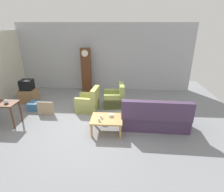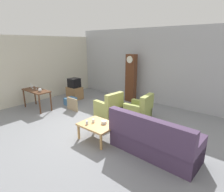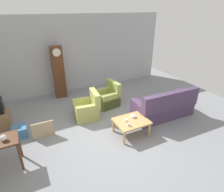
{
  "view_description": "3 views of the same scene",
  "coord_description": "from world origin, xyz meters",
  "px_view_note": "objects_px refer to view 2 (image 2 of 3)",
  "views": [
    {
      "loc": [
        0.92,
        -5.24,
        3.14
      ],
      "look_at": [
        0.57,
        0.39,
        0.87
      ],
      "focal_mm": 28.98,
      "sensor_mm": 36.0,
      "label": 1
    },
    {
      "loc": [
        3.7,
        -3.7,
        2.6
      ],
      "look_at": [
        0.24,
        0.46,
        1.02
      ],
      "focal_mm": 29.49,
      "sensor_mm": 36.0,
      "label": 2
    },
    {
      "loc": [
        -2.07,
        -4.2,
        3.45
      ],
      "look_at": [
        0.38,
        0.69,
        0.79
      ],
      "focal_mm": 29.65,
      "sensor_mm": 36.0,
      "label": 3
    }
  ],
  "objects_px": {
    "grandfather_clock": "(131,78)",
    "bowl_white_stacked": "(104,122)",
    "couch_floral": "(153,141)",
    "wine_glass_tall": "(31,85)",
    "wine_glass_mid": "(32,86)",
    "storage_box_blue": "(70,101)",
    "armchair_olive_far": "(139,111)",
    "cup_blue_rimmed": "(87,123)",
    "framed_picture_leaning": "(72,104)",
    "console_table_dark": "(36,93)",
    "armchair_olive_near": "(109,108)",
    "tv_stand_cabinet": "(75,93)",
    "wine_glass_short": "(36,86)",
    "cup_white_porcelain": "(93,121)",
    "tv_crt": "(74,83)",
    "glass_dome_cloche": "(40,90)",
    "coffee_table_wood": "(98,126)"
  },
  "relations": [
    {
      "from": "grandfather_clock",
      "to": "bowl_white_stacked",
      "type": "distance_m",
      "value": 3.68
    },
    {
      "from": "armchair_olive_near",
      "to": "cup_white_porcelain",
      "type": "bearing_deg",
      "value": -65.43
    },
    {
      "from": "glass_dome_cloche",
      "to": "storage_box_blue",
      "type": "bearing_deg",
      "value": 78.94
    },
    {
      "from": "console_table_dark",
      "to": "tv_crt",
      "type": "relative_size",
      "value": 2.71
    },
    {
      "from": "tv_crt",
      "to": "glass_dome_cloche",
      "type": "xyz_separation_m",
      "value": [
        0.32,
        -1.9,
        0.08
      ]
    },
    {
      "from": "wine_glass_tall",
      "to": "couch_floral",
      "type": "bearing_deg",
      "value": 0.48
    },
    {
      "from": "armchair_olive_far",
      "to": "cup_blue_rimmed",
      "type": "distance_m",
      "value": 2.15
    },
    {
      "from": "coffee_table_wood",
      "to": "cup_blue_rimmed",
      "type": "bearing_deg",
      "value": -137.12
    },
    {
      "from": "armchair_olive_far",
      "to": "tv_crt",
      "type": "relative_size",
      "value": 1.92
    },
    {
      "from": "storage_box_blue",
      "to": "wine_glass_tall",
      "type": "height_order",
      "value": "wine_glass_tall"
    },
    {
      "from": "storage_box_blue",
      "to": "console_table_dark",
      "type": "bearing_deg",
      "value": -117.49
    },
    {
      "from": "console_table_dark",
      "to": "tv_crt",
      "type": "bearing_deg",
      "value": 88.28
    },
    {
      "from": "couch_floral",
      "to": "bowl_white_stacked",
      "type": "relative_size",
      "value": 14.48
    },
    {
      "from": "tv_crt",
      "to": "armchair_olive_near",
      "type": "bearing_deg",
      "value": -12.93
    },
    {
      "from": "storage_box_blue",
      "to": "cup_white_porcelain",
      "type": "height_order",
      "value": "cup_white_porcelain"
    },
    {
      "from": "storage_box_blue",
      "to": "glass_dome_cloche",
      "type": "xyz_separation_m",
      "value": [
        -0.24,
        -1.21,
        0.7
      ]
    },
    {
      "from": "tv_stand_cabinet",
      "to": "framed_picture_leaning",
      "type": "height_order",
      "value": "tv_stand_cabinet"
    },
    {
      "from": "wine_glass_mid",
      "to": "storage_box_blue",
      "type": "bearing_deg",
      "value": 52.65
    },
    {
      "from": "framed_picture_leaning",
      "to": "cup_white_porcelain",
      "type": "xyz_separation_m",
      "value": [
        2.18,
        -0.98,
        0.26
      ]
    },
    {
      "from": "glass_dome_cloche",
      "to": "cup_white_porcelain",
      "type": "bearing_deg",
      "value": -3.12
    },
    {
      "from": "framed_picture_leaning",
      "to": "wine_glass_mid",
      "type": "distance_m",
      "value": 1.81
    },
    {
      "from": "armchair_olive_far",
      "to": "wine_glass_mid",
      "type": "distance_m",
      "value": 4.39
    },
    {
      "from": "wine_glass_tall",
      "to": "wine_glass_short",
      "type": "xyz_separation_m",
      "value": [
        0.41,
        0.0,
        -0.02
      ]
    },
    {
      "from": "armchair_olive_near",
      "to": "grandfather_clock",
      "type": "distance_m",
      "value": 2.21
    },
    {
      "from": "tv_stand_cabinet",
      "to": "wine_glass_short",
      "type": "bearing_deg",
      "value": -95.0
    },
    {
      "from": "framed_picture_leaning",
      "to": "bowl_white_stacked",
      "type": "xyz_separation_m",
      "value": [
        2.47,
        -0.87,
        0.25
      ]
    },
    {
      "from": "armchair_olive_far",
      "to": "framed_picture_leaning",
      "type": "bearing_deg",
      "value": -159.64
    },
    {
      "from": "armchair_olive_near",
      "to": "storage_box_blue",
      "type": "height_order",
      "value": "armchair_olive_near"
    },
    {
      "from": "tv_crt",
      "to": "coffee_table_wood",
      "type": "bearing_deg",
      "value": -30.42
    },
    {
      "from": "wine_glass_tall",
      "to": "armchair_olive_far",
      "type": "bearing_deg",
      "value": 21.18
    },
    {
      "from": "framed_picture_leaning",
      "to": "bowl_white_stacked",
      "type": "distance_m",
      "value": 2.63
    },
    {
      "from": "grandfather_clock",
      "to": "couch_floral",
      "type": "bearing_deg",
      "value": -48.66
    },
    {
      "from": "couch_floral",
      "to": "wine_glass_short",
      "type": "relative_size",
      "value": 12.3
    },
    {
      "from": "framed_picture_leaning",
      "to": "console_table_dark",
      "type": "bearing_deg",
      "value": -147.62
    },
    {
      "from": "armchair_olive_near",
      "to": "cup_blue_rimmed",
      "type": "xyz_separation_m",
      "value": [
        0.62,
        -1.64,
        0.2
      ]
    },
    {
      "from": "armchair_olive_near",
      "to": "armchair_olive_far",
      "type": "height_order",
      "value": "same"
    },
    {
      "from": "framed_picture_leaning",
      "to": "storage_box_blue",
      "type": "bearing_deg",
      "value": 147.8
    },
    {
      "from": "framed_picture_leaning",
      "to": "wine_glass_mid",
      "type": "xyz_separation_m",
      "value": [
        -1.5,
        -0.77,
        0.65
      ]
    },
    {
      "from": "armchair_olive_far",
      "to": "cup_white_porcelain",
      "type": "bearing_deg",
      "value": -99.44
    },
    {
      "from": "armchair_olive_far",
      "to": "wine_glass_short",
      "type": "height_order",
      "value": "wine_glass_short"
    },
    {
      "from": "armchair_olive_near",
      "to": "tv_stand_cabinet",
      "type": "height_order",
      "value": "armchair_olive_near"
    },
    {
      "from": "grandfather_clock",
      "to": "cup_white_porcelain",
      "type": "bearing_deg",
      "value": -72.32
    },
    {
      "from": "couch_floral",
      "to": "wine_glass_mid",
      "type": "distance_m",
      "value": 5.38
    },
    {
      "from": "couch_floral",
      "to": "cup_white_porcelain",
      "type": "xyz_separation_m",
      "value": [
        -1.67,
        -0.32,
        0.16
      ]
    },
    {
      "from": "armchair_olive_near",
      "to": "wine_glass_tall",
      "type": "bearing_deg",
      "value": -160.12
    },
    {
      "from": "cup_white_porcelain",
      "to": "cup_blue_rimmed",
      "type": "height_order",
      "value": "cup_white_porcelain"
    },
    {
      "from": "framed_picture_leaning",
      "to": "glass_dome_cloche",
      "type": "distance_m",
      "value": 1.33
    },
    {
      "from": "framed_picture_leaning",
      "to": "wine_glass_mid",
      "type": "relative_size",
      "value": 3.42
    },
    {
      "from": "console_table_dark",
      "to": "framed_picture_leaning",
      "type": "xyz_separation_m",
      "value": [
        1.23,
        0.78,
        -0.42
      ]
    },
    {
      "from": "wine_glass_tall",
      "to": "console_table_dark",
      "type": "bearing_deg",
      "value": -7.24
    }
  ]
}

